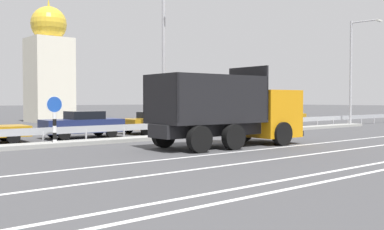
# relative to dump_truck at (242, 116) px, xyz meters

# --- Properties ---
(ground_plane) EXTENTS (320.00, 320.00, 0.00)m
(ground_plane) POSITION_rel_dump_truck_xyz_m (-0.60, 2.38, -1.28)
(ground_plane) COLOR #424244
(lane_strip_0) EXTENTS (67.06, 0.16, 0.01)m
(lane_strip_0) POSITION_rel_dump_truck_xyz_m (-0.94, -1.75, -1.27)
(lane_strip_0) COLOR silver
(lane_strip_0) RESTS_ON ground_plane
(lane_strip_1) EXTENTS (67.06, 0.16, 0.01)m
(lane_strip_1) POSITION_rel_dump_truck_xyz_m (-0.94, -4.05, -1.27)
(lane_strip_1) COLOR silver
(lane_strip_1) RESTS_ON ground_plane
(lane_strip_2) EXTENTS (67.06, 0.16, 0.01)m
(lane_strip_2) POSITION_rel_dump_truck_xyz_m (-0.94, -6.79, -1.27)
(lane_strip_2) COLOR silver
(lane_strip_2) RESTS_ON ground_plane
(median_island) EXTENTS (36.88, 1.10, 0.18)m
(median_island) POSITION_rel_dump_truck_xyz_m (-0.60, 4.80, -1.19)
(median_island) COLOR gray
(median_island) RESTS_ON ground_plane
(median_guardrail) EXTENTS (67.06, 0.09, 0.78)m
(median_guardrail) POSITION_rel_dump_truck_xyz_m (-0.60, 5.65, -0.71)
(median_guardrail) COLOR #9EA0A5
(median_guardrail) RESTS_ON ground_plane
(dump_truck) EXTENTS (7.30, 3.07, 3.49)m
(dump_truck) POSITION_rel_dump_truck_xyz_m (0.00, 0.00, 0.00)
(dump_truck) COLOR orange
(dump_truck) RESTS_ON ground_plane
(median_road_sign) EXTENTS (0.72, 0.16, 2.18)m
(median_road_sign) POSITION_rel_dump_truck_xyz_m (-6.66, 4.80, -0.14)
(median_road_sign) COLOR white
(median_road_sign) RESTS_ON ground_plane
(street_lamp_1) EXTENTS (0.71, 2.28, 10.07)m
(street_lamp_1) POSITION_rel_dump_truck_xyz_m (-0.91, 4.52, 4.26)
(street_lamp_1) COLOR #ADADB2
(street_lamp_1) RESTS_ON ground_plane
(street_lamp_2) EXTENTS (0.72, 2.33, 8.07)m
(street_lamp_2) POSITION_rel_dump_truck_xyz_m (17.00, 4.58, 3.24)
(street_lamp_2) COLOR #ADADB2
(street_lamp_2) RESTS_ON ground_plane
(parked_car_4) EXTENTS (4.28, 2.06, 1.42)m
(parked_car_4) POSITION_rel_dump_truck_xyz_m (-3.70, 8.14, -0.55)
(parked_car_4) COLOR navy
(parked_car_4) RESTS_ON ground_plane
(parked_car_5) EXTENTS (4.07, 2.06, 1.29)m
(parked_car_5) POSITION_rel_dump_truck_xyz_m (1.20, 8.52, -0.60)
(parked_car_5) COLOR #B27A14
(parked_car_5) RESTS_ON ground_plane
(parked_car_6) EXTENTS (4.76, 1.99, 1.39)m
(parked_car_6) POSITION_rel_dump_truck_xyz_m (7.29, 8.51, -0.57)
(parked_car_6) COLOR gray
(parked_car_6) RESTS_ON ground_plane
(parked_car_7) EXTENTS (4.94, 2.16, 1.33)m
(parked_car_7) POSITION_rel_dump_truck_xyz_m (12.84, 8.30, -0.58)
(parked_car_7) COLOR #B27A14
(parked_car_7) RESTS_ON ground_plane
(church_tower) EXTENTS (3.60, 3.60, 11.51)m
(church_tower) POSITION_rel_dump_truck_xyz_m (2.02, 26.46, 3.89)
(church_tower) COLOR silver
(church_tower) RESTS_ON ground_plane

